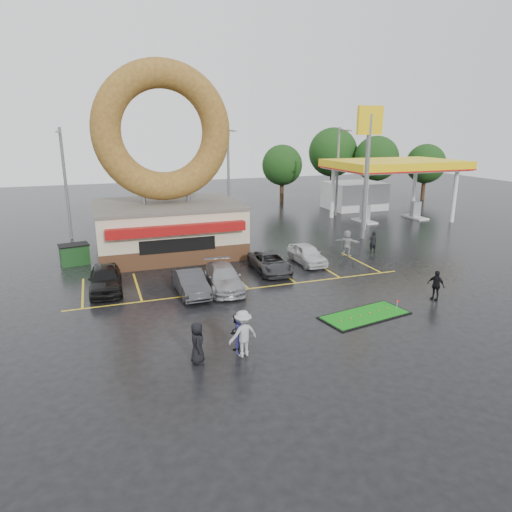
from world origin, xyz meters
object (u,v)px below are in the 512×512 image
object	(u,v)px
donut_shop	(166,192)
car_black	(105,279)
person_blue	(240,335)
car_grey	(270,263)
car_white	(307,254)
person_cameraman	(436,285)
streetlight_left	(65,181)
putting_green	(365,315)
gas_station	(376,180)
dumpster	(75,255)
shell_sign	(368,148)
car_silver	(224,278)
car_dgrey	(190,282)
streetlight_right	(338,170)
streetlight_mid	(229,174)

from	to	relation	value
donut_shop	car_black	size ratio (longest dim) A/B	3.10
person_blue	car_grey	bearing A→B (deg)	27.48
car_white	person_cameraman	size ratio (longest dim) A/B	2.40
car_white	person_cameraman	distance (m)	9.18
streetlight_left	putting_green	size ratio (longest dim) A/B	1.88
car_grey	car_white	size ratio (longest dim) A/B	1.12
gas_station	dumpster	distance (m)	30.98
donut_shop	car_white	xyz separation A→B (m)	(8.39, -6.07, -3.80)
car_grey	dumpster	distance (m)	13.33
shell_sign	gas_station	bearing A→B (deg)	51.93
car_silver	putting_green	distance (m)	8.27
person_blue	person_cameraman	bearing A→B (deg)	-23.97
donut_shop	car_dgrey	size ratio (longest dim) A/B	3.27
shell_sign	dumpster	xyz separation A→B (m)	(-22.52, 0.07, -6.73)
streetlight_right	car_white	size ratio (longest dim) A/B	2.30
person_cameraman	dumpster	world-z (taller)	person_cameraman
gas_station	car_dgrey	size ratio (longest dim) A/B	3.30
streetlight_right	person_blue	xyz separation A→B (m)	(-18.80, -25.74, -3.99)
streetlight_mid	car_silver	xyz separation A→B (m)	(-5.33, -17.01, -4.12)
streetlight_left	car_white	xyz separation A→B (m)	(15.39, -13.02, -4.11)
shell_sign	putting_green	world-z (taller)	shell_sign
streetlight_right	person_blue	size ratio (longest dim) A/B	5.70
car_white	streetlight_left	bearing A→B (deg)	139.38
dumpster	putting_green	xyz separation A→B (m)	(13.69, -14.30, -0.61)
donut_shop	car_grey	distance (m)	9.59
car_black	putting_green	distance (m)	14.33
car_white	car_silver	bearing A→B (deg)	-156.37
person_blue	shell_sign	bearing A→B (deg)	10.17
streetlight_left	car_white	world-z (taller)	streetlight_left
donut_shop	dumpster	world-z (taller)	donut_shop
streetlight_mid	dumpster	bearing A→B (deg)	-146.79
shell_sign	car_dgrey	distance (m)	19.49
shell_sign	dumpster	size ratio (longest dim) A/B	5.89
putting_green	person_blue	bearing A→B (deg)	-167.16
donut_shop	streetlight_left	world-z (taller)	donut_shop
shell_sign	streetlight_mid	distance (m)	12.93
car_dgrey	car_silver	distance (m)	1.99
car_grey	person_cameraman	bearing A→B (deg)	-46.43
person_blue	person_cameraman	xyz separation A→B (m)	(11.74, 2.26, 0.03)
car_grey	gas_station	bearing A→B (deg)	42.85
car_dgrey	car_white	size ratio (longest dim) A/B	1.05
car_silver	dumpster	distance (m)	11.56
streetlight_mid	putting_green	bearing A→B (deg)	-89.58
car_dgrey	car_silver	world-z (taller)	car_dgrey
car_white	streetlight_mid	bearing A→B (deg)	95.26
donut_shop	car_black	bearing A→B (deg)	-123.09
car_silver	car_black	bearing A→B (deg)	169.31
dumpster	car_dgrey	bearing A→B (deg)	-63.78
car_silver	car_white	xyz separation A→B (m)	(6.72, 2.99, 0.00)
car_white	dumpster	size ratio (longest dim) A/B	2.18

